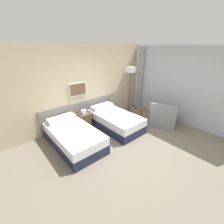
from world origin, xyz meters
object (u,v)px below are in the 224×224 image
nightstand (84,120)px  floor_lamp (130,73)px  side_table (141,113)px  bed_near_window (115,120)px  armchair (163,118)px  bed_near_door (74,137)px

nightstand → floor_lamp: (2.18, -0.08, 1.37)m
side_table → floor_lamp: bearing=69.8°
nightstand → floor_lamp: floor_lamp is taller
nightstand → bed_near_window: bearing=-42.2°
floor_lamp → side_table: (-0.34, -0.94, -1.29)m
bed_near_window → side_table: bed_near_window is taller
nightstand → floor_lamp: 2.58m
armchair → bed_near_door: bearing=47.7°
armchair → side_table: bearing=4.0°
floor_lamp → side_table: bearing=-110.2°
bed_near_window → nightstand: 1.06m
bed_near_door → bed_near_window: bearing=0.0°
floor_lamp → armchair: (0.03, -1.64, -1.35)m
bed_near_door → armchair: bearing=-18.5°
bed_near_door → armchair: armchair is taller
nightstand → armchair: 2.80m
bed_near_door → armchair: 3.16m
bed_near_window → armchair: 1.74m
nightstand → side_table: 2.10m
nightstand → armchair: bearing=-37.8°
bed_near_window → floor_lamp: floor_lamp is taller
bed_near_door → bed_near_window: size_ratio=1.00×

